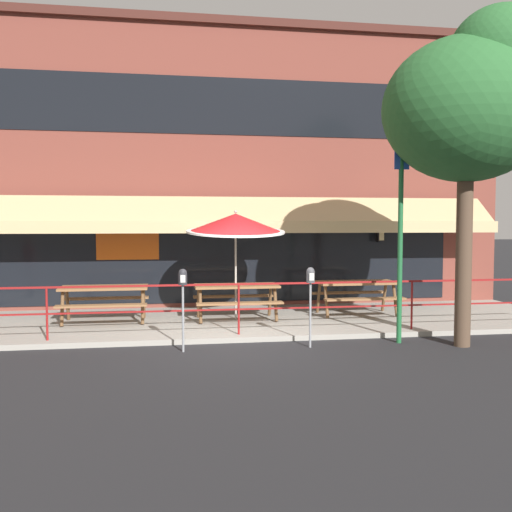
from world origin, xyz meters
The scene contains 12 objects.
ground_plane centered at (0.00, 0.00, 0.00)m, with size 120.00×120.00×0.00m, color #232326.
patio_deck centered at (0.00, 2.00, 0.05)m, with size 15.00×4.00×0.10m, color #9E998E.
restaurant_building centered at (0.00, 4.22, 3.61)m, with size 15.00×1.60×7.26m.
patio_railing centered at (0.00, 0.30, 0.80)m, with size 13.84×0.04×0.97m.
picnic_table_left centered at (-2.63, 2.02, 0.71)m, with size 1.80×1.42×0.76m.
picnic_table_centre centered at (0.16, 1.91, 0.71)m, with size 1.80×1.42×0.76m.
picnic_table_right centered at (2.95, 2.14, 0.71)m, with size 1.80×1.42×0.76m.
patio_umbrella_centre centered at (0.16, 2.03, 2.18)m, with size 2.14×2.14×2.39m.
parking_meter_near centered at (-1.07, -0.57, 1.15)m, with size 0.15×0.16×1.42m.
parking_meter_far centered at (1.16, -0.57, 1.15)m, with size 0.15×0.16×1.42m.
street_sign_pole centered at (2.86, -0.45, 2.39)m, with size 0.28×0.09×4.67m.
street_tree_curbside centered at (3.95, -0.96, 4.31)m, with size 2.96×2.66×5.87m.
Camera 1 is at (-1.37, -10.24, 2.20)m, focal length 40.00 mm.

